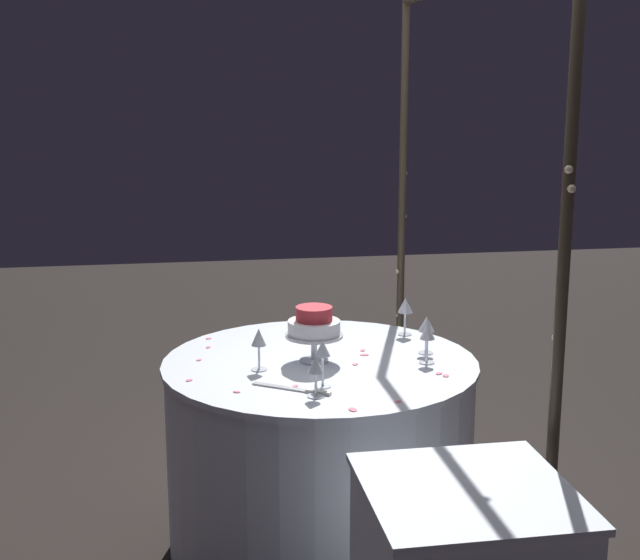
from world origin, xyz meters
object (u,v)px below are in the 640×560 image
object	(u,v)px
wine_glass_1	(405,307)
wine_glass_3	(427,335)
wine_glass_0	(259,340)
cake_knife	(296,389)
decorative_arch	(463,194)
main_table	(320,454)
wine_glass_4	(323,352)
tiered_cake	(314,326)
wine_glass_5	(316,367)
wine_glass_2	(426,326)

from	to	relation	value
wine_glass_1	wine_glass_3	size ratio (longest dim) A/B	1.06
wine_glass_0	cake_knife	bearing A→B (deg)	22.82
wine_glass_1	wine_glass_3	world-z (taller)	wine_glass_1
decorative_arch	wine_glass_3	size ratio (longest dim) A/B	14.60
main_table	wine_glass_3	world-z (taller)	wine_glass_3
wine_glass_3	wine_glass_4	xyz separation A→B (m)	(0.20, -0.43, 0.01)
main_table	wine_glass_1	bearing A→B (deg)	125.81
wine_glass_4	wine_glass_3	bearing A→B (deg)	114.81
decorative_arch	main_table	world-z (taller)	decorative_arch
wine_glass_0	main_table	bearing A→B (deg)	106.87
wine_glass_0	wine_glass_3	xyz separation A→B (m)	(0.02, 0.63, -0.00)
tiered_cake	wine_glass_1	xyz separation A→B (m)	(-0.30, 0.44, -0.02)
cake_knife	main_table	bearing A→B (deg)	156.79
decorative_arch	wine_glass_0	distance (m)	0.94
main_table	tiered_cake	world-z (taller)	tiered_cake
wine_glass_5	cake_knife	distance (m)	0.14
wine_glass_2	wine_glass_3	bearing A→B (deg)	-14.79
wine_glass_0	wine_glass_2	size ratio (longest dim) A/B	1.06
wine_glass_1	wine_glass_0	bearing A→B (deg)	-60.41
main_table	tiered_cake	xyz separation A→B (m)	(0.01, -0.02, 0.52)
decorative_arch	wine_glass_2	size ratio (longest dim) A/B	14.66
wine_glass_0	wine_glass_1	distance (m)	0.75
wine_glass_4	wine_glass_5	size ratio (longest dim) A/B	1.15
wine_glass_5	cake_knife	bearing A→B (deg)	-142.07
wine_glass_1	wine_glass_4	world-z (taller)	wine_glass_4
tiered_cake	wine_glass_5	size ratio (longest dim) A/B	1.51
wine_glass_1	wine_glass_5	xyz separation A→B (m)	(0.69, -0.49, -0.02)
cake_knife	decorative_arch	bearing A→B (deg)	114.96
wine_glass_2	decorative_arch	bearing A→B (deg)	77.92
wine_glass_5	wine_glass_2	bearing A→B (deg)	129.51
tiered_cake	wine_glass_4	world-z (taller)	tiered_cake
tiered_cake	main_table	bearing A→B (deg)	103.86
wine_glass_5	main_table	bearing A→B (deg)	168.40
main_table	wine_glass_0	bearing A→B (deg)	-73.13
wine_glass_0	decorative_arch	bearing A→B (deg)	95.28
wine_glass_1	cake_knife	world-z (taller)	wine_glass_1
wine_glass_1	wine_glass_5	size ratio (longest dim) A/B	1.10
wine_glass_5	wine_glass_1	bearing A→B (deg)	144.40
tiered_cake	wine_glass_1	world-z (taller)	tiered_cake
main_table	wine_glass_0	distance (m)	0.56
decorative_arch	wine_glass_4	distance (m)	0.83
decorative_arch	cake_knife	bearing A→B (deg)	-65.04
main_table	tiered_cake	size ratio (longest dim) A/B	5.48
wine_glass_0	wine_glass_3	bearing A→B (deg)	88.01
wine_glass_1	cake_knife	bearing A→B (deg)	-41.72
wine_glass_1	wine_glass_4	size ratio (longest dim) A/B	0.95
tiered_cake	wine_glass_4	bearing A→B (deg)	-3.32
decorative_arch	wine_glass_3	world-z (taller)	decorative_arch
wine_glass_3	decorative_arch	bearing A→B (deg)	121.57
main_table	tiered_cake	distance (m)	0.52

